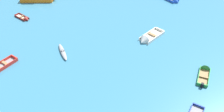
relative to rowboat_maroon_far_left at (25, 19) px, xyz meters
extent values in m
cube|color=beige|center=(-0.67, 0.34, -0.09)|extent=(2.49, 1.77, 0.07)
cube|color=maroon|center=(-0.49, 0.71, 0.01)|extent=(2.26, 1.16, 0.28)
cube|color=maroon|center=(-0.86, -0.04, 0.01)|extent=(2.26, 1.16, 0.28)
cube|color=maroon|center=(-1.79, 0.89, 0.01)|extent=(0.44, 0.77, 0.28)
cone|color=maroon|center=(0.49, -0.24, 0.03)|extent=(0.87, 0.97, 0.80)
cube|color=#937047|center=(-0.79, 0.39, 0.07)|extent=(0.57, 0.78, 0.03)
cube|color=#937047|center=(-0.14, 0.07, 0.07)|extent=(0.57, 0.78, 0.03)
cube|color=beige|center=(18.82, -0.59, -0.08)|extent=(3.00, 3.71, 0.10)
cube|color=white|center=(19.44, -0.97, 0.08)|extent=(1.99, 3.18, 0.42)
cube|color=white|center=(18.19, -0.20, 0.08)|extent=(1.99, 3.18, 0.42)
cube|color=white|center=(19.77, 0.98, 0.08)|extent=(1.30, 0.88, 0.42)
cone|color=white|center=(17.82, -2.21, 0.10)|extent=(1.64, 1.45, 1.40)
cube|color=#937047|center=(18.92, -0.42, 0.16)|extent=(1.32, 1.01, 0.03)
cube|color=navy|center=(24.22, -11.60, 0.03)|extent=(1.09, 0.46, 0.31)
cone|color=blue|center=(21.93, 10.41, 0.09)|extent=(1.36, 1.42, 1.21)
cube|color=#99754C|center=(24.99, -7.20, -0.08)|extent=(1.51, 3.01, 0.09)
cube|color=#288C3D|center=(24.47, -7.10, 0.05)|extent=(0.62, 2.96, 0.35)
cube|color=#288C3D|center=(25.52, -7.30, 0.05)|extent=(0.62, 2.96, 0.35)
cube|color=#288C3D|center=(24.72, -8.67, 0.05)|extent=(1.04, 0.30, 0.35)
cone|color=#288C3D|center=(25.28, -5.66, 0.07)|extent=(1.13, 0.86, 1.02)
cube|color=#937047|center=(24.97, -7.35, 0.12)|extent=(0.99, 0.48, 0.03)
cube|color=black|center=(24.70, -8.80, 0.17)|extent=(0.32, 0.33, 0.49)
cube|color=gray|center=(2.78, -10.11, -0.07)|extent=(2.05, 2.99, 0.11)
cube|color=red|center=(3.29, -10.32, 0.08)|extent=(1.21, 2.72, 0.42)
cube|color=red|center=(2.28, -9.89, 0.08)|extent=(1.21, 2.72, 0.42)
cube|color=red|center=(3.36, -8.76, 0.08)|extent=(1.03, 0.53, 0.42)
cube|color=#937047|center=(2.84, -9.97, 0.17)|extent=(1.02, 0.67, 0.03)
ellipsoid|color=gray|center=(8.47, -6.41, 0.03)|extent=(2.46, 3.19, 0.31)
torus|color=black|center=(8.47, -6.41, 0.17)|extent=(0.59, 0.59, 0.07)
camera|label=1|loc=(19.38, -28.04, 18.16)|focal=38.95mm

